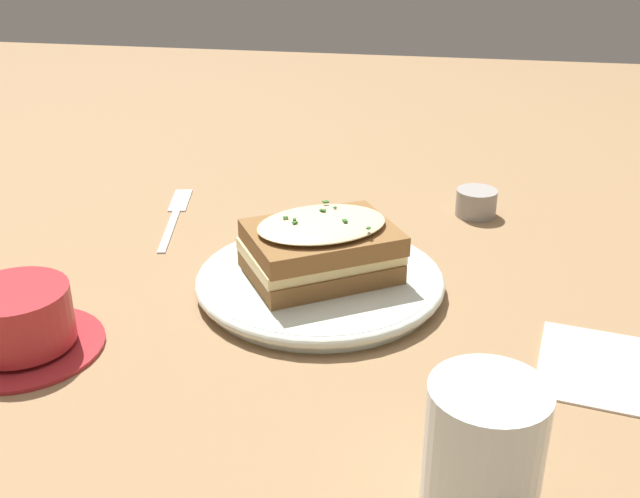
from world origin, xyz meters
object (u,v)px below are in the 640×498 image
(dinner_plate, at_px, (320,281))
(sandwich, at_px, (321,248))
(fork, at_px, (176,210))
(condiment_pot, at_px, (476,203))
(water_glass, at_px, (483,456))
(teacup_with_saucer, at_px, (18,323))
(napkin, at_px, (599,366))

(dinner_plate, distance_m, sandwich, 0.04)
(fork, relative_size, condiment_pot, 3.88)
(sandwich, distance_m, condiment_pot, 0.27)
(water_glass, bearing_deg, dinner_plate, -151.60)
(water_glass, height_order, condiment_pot, water_glass)
(water_glass, distance_m, fork, 0.58)
(sandwich, xyz_separation_m, water_glass, (0.28, 0.15, 0.00))
(dinner_plate, distance_m, water_glass, 0.32)
(fork, height_order, condiment_pot, condiment_pot)
(teacup_with_saucer, xyz_separation_m, napkin, (-0.06, 0.49, -0.02))
(teacup_with_saucer, bearing_deg, dinner_plate, 165.34)
(napkin, bearing_deg, dinner_plate, -110.18)
(fork, bearing_deg, water_glass, -62.95)
(teacup_with_saucer, relative_size, water_glass, 1.38)
(teacup_with_saucer, bearing_deg, napkin, 139.26)
(dinner_plate, height_order, condiment_pot, condiment_pot)
(water_glass, height_order, napkin, water_glass)
(sandwich, bearing_deg, condiment_pot, 145.84)
(sandwich, bearing_deg, water_glass, 28.34)
(teacup_with_saucer, bearing_deg, sandwich, 165.01)
(dinner_plate, relative_size, sandwich, 1.42)
(napkin, bearing_deg, sandwich, -110.01)
(condiment_pot, bearing_deg, teacup_with_saucer, -45.92)
(sandwich, height_order, teacup_with_saucer, sandwich)
(teacup_with_saucer, height_order, water_glass, water_glass)
(dinner_plate, height_order, water_glass, water_glass)
(teacup_with_saucer, xyz_separation_m, water_glass, (0.13, 0.38, 0.02))
(sandwich, relative_size, napkin, 1.46)
(dinner_plate, xyz_separation_m, napkin, (0.09, 0.25, -0.01))
(teacup_with_saucer, bearing_deg, water_glass, 114.16)
(condiment_pot, bearing_deg, napkin, 17.45)
(sandwich, distance_m, fork, 0.27)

